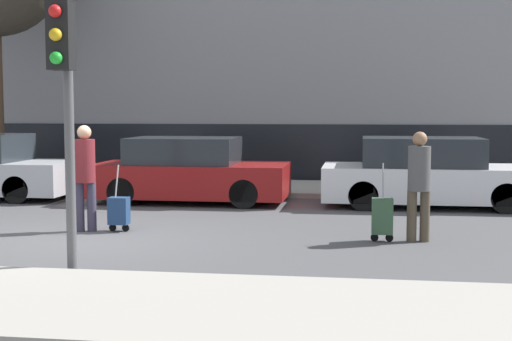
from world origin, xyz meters
name	(u,v)px	position (x,y,z in m)	size (l,w,h in m)	color
ground_plane	(74,239)	(0.00, 0.00, 0.00)	(80.00, 80.00, 0.00)	#4C4C4F
sidewalk_far	(183,187)	(0.00, 7.00, 0.06)	(28.00, 3.00, 0.12)	#A39E93
building_facade	(214,16)	(0.00, 10.92, 4.83)	(28.00, 3.50, 9.68)	gray
parked_car_1	(190,172)	(0.76, 4.58, 0.66)	(4.17, 1.91, 1.41)	maroon
parked_car_2	(427,174)	(5.81, 4.62, 0.67)	(4.40, 1.90, 1.43)	silver
pedestrian_left	(85,171)	(-0.06, 0.69, 1.00)	(0.35, 0.34, 1.76)	#383347
trolley_left	(119,211)	(0.48, 0.76, 0.34)	(0.34, 0.29, 1.11)	navy
pedestrian_right	(419,180)	(5.31, 0.54, 0.95)	(0.35, 0.34, 1.68)	#4C4233
trolley_right	(382,216)	(4.77, 0.46, 0.39)	(0.34, 0.29, 1.21)	#335138
traffic_light	(64,81)	(0.92, -2.37, 2.35)	(0.28, 0.47, 3.28)	#515154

